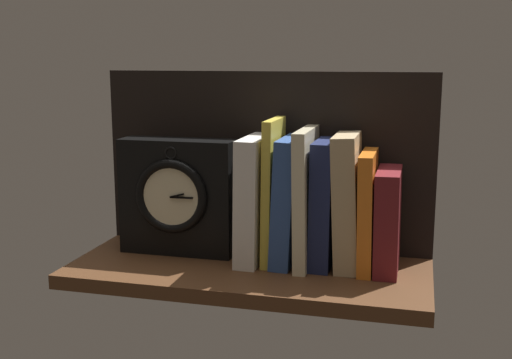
# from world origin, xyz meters

# --- Properties ---
(ground_plane) EXTENTS (0.64, 0.27, 0.03)m
(ground_plane) POSITION_xyz_m (0.00, 0.00, -0.01)
(ground_plane) COLOR #4C2D19
(back_panel) EXTENTS (0.64, 0.01, 0.34)m
(back_panel) POSITION_xyz_m (0.00, 0.13, 0.17)
(back_panel) COLOR black
(back_panel) RESTS_ON ground_plane
(book_white_catcher) EXTENTS (0.04, 0.15, 0.23)m
(book_white_catcher) POSITION_xyz_m (0.00, 0.04, 0.11)
(book_white_catcher) COLOR silver
(book_white_catcher) RESTS_ON ground_plane
(book_yellow_seinlanguage) EXTENTS (0.02, 0.12, 0.26)m
(book_yellow_seinlanguage) POSITION_xyz_m (0.03, 0.04, 0.13)
(book_yellow_seinlanguage) COLOR gold
(book_yellow_seinlanguage) RESTS_ON ground_plane
(book_blue_modern) EXTENTS (0.05, 0.14, 0.23)m
(book_blue_modern) POSITION_xyz_m (0.06, 0.04, 0.11)
(book_blue_modern) COLOR #2D4C8E
(book_blue_modern) RESTS_ON ground_plane
(book_cream_twain) EXTENTS (0.03, 0.15, 0.24)m
(book_cream_twain) POSITION_xyz_m (0.09, 0.04, 0.12)
(book_cream_twain) COLOR beige
(book_cream_twain) RESTS_ON ground_plane
(book_navy_bierce) EXTENTS (0.04, 0.12, 0.22)m
(book_navy_bierce) POSITION_xyz_m (0.13, 0.04, 0.11)
(book_navy_bierce) COLOR #192147
(book_navy_bierce) RESTS_ON ground_plane
(book_tan_shortstories) EXTENTS (0.05, 0.12, 0.24)m
(book_tan_shortstories) POSITION_xyz_m (0.17, 0.04, 0.12)
(book_tan_shortstories) COLOR tan
(book_tan_shortstories) RESTS_ON ground_plane
(book_orange_pandolfini) EXTENTS (0.03, 0.13, 0.21)m
(book_orange_pandolfini) POSITION_xyz_m (0.20, 0.04, 0.10)
(book_orange_pandolfini) COLOR orange
(book_orange_pandolfini) RESTS_ON ground_plane
(book_maroon_dawkins) EXTENTS (0.04, 0.14, 0.18)m
(book_maroon_dawkins) POSITION_xyz_m (0.24, 0.04, 0.09)
(book_maroon_dawkins) COLOR maroon
(book_maroon_dawkins) RESTS_ON ground_plane
(framed_clock) EXTENTS (0.22, 0.08, 0.22)m
(framed_clock) POSITION_xyz_m (-0.15, 0.05, 0.11)
(framed_clock) COLOR black
(framed_clock) RESTS_ON ground_plane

